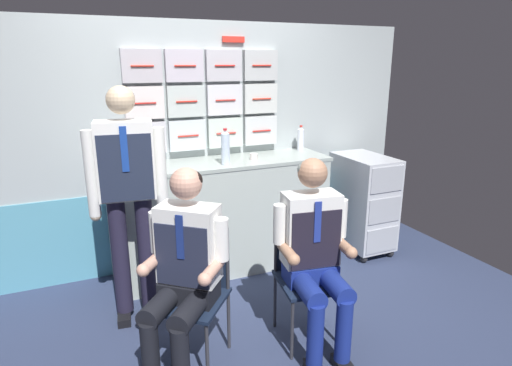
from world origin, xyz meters
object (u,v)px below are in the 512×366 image
folding_chair_right (305,263)px  paper_cup_tan (123,168)px  crew_member_left (183,266)px  sparkling_bottle_green (301,139)px  crew_member_standing (128,187)px  service_trolley (363,201)px  folding_chair_left (196,280)px  crew_member_right (315,249)px

folding_chair_right → paper_cup_tan: paper_cup_tan is taller
crew_member_left → sparkling_bottle_green: crew_member_left is taller
folding_chair_right → paper_cup_tan: (-1.01, 1.06, 0.51)m
crew_member_left → crew_member_standing: size_ratio=0.75×
sparkling_bottle_green → paper_cup_tan: 1.68m
service_trolley → paper_cup_tan: paper_cup_tan is taller
crew_member_left → paper_cup_tan: crew_member_left is taller
crew_member_standing → sparkling_bottle_green: (1.69, 0.62, 0.12)m
folding_chair_left → paper_cup_tan: bearing=105.6°
service_trolley → sparkling_bottle_green: 0.86m
service_trolley → folding_chair_left: 2.12m
service_trolley → folding_chair_right: 1.53m
folding_chair_right → crew_member_standing: (-1.03, 0.64, 0.48)m
folding_chair_left → crew_member_left: 0.23m
service_trolley → paper_cup_tan: bearing=177.2°
folding_chair_left → sparkling_bottle_green: size_ratio=3.48×
crew_member_left → sparkling_bottle_green: (1.49, 1.31, 0.42)m
service_trolley → folding_chair_right: service_trolley is taller
crew_member_right → paper_cup_tan: crew_member_right is taller
crew_member_right → sparkling_bottle_green: crew_member_right is taller
folding_chair_left → crew_member_standing: size_ratio=0.50×
folding_chair_right → crew_member_standing: size_ratio=0.50×
service_trolley → folding_chair_left: (-1.93, -0.88, 0.01)m
folding_chair_right → crew_member_right: 0.24m
crew_member_right → sparkling_bottle_green: 1.63m
folding_chair_right → folding_chair_left: bearing=174.7°
crew_member_standing → folding_chair_left: bearing=-62.9°
sparkling_bottle_green → crew_member_standing: bearing=-160.0°
folding_chair_right → crew_member_right: crew_member_right is taller
crew_member_left → crew_member_standing: crew_member_standing is taller
folding_chair_right → sparkling_bottle_green: bearing=62.5°
crew_member_left → crew_member_right: bearing=-7.3°
folding_chair_left → paper_cup_tan: size_ratio=11.63×
crew_member_standing → sparkling_bottle_green: crew_member_standing is taller
sparkling_bottle_green → paper_cup_tan: bearing=-173.1°
folding_chair_left → folding_chair_right: (0.74, -0.07, 0.00)m
service_trolley → crew_member_left: (-2.03, -1.01, 0.18)m
folding_chair_right → crew_member_standing: bearing=148.0°
folding_chair_left → crew_member_right: crew_member_right is taller
folding_chair_left → crew_member_standing: crew_member_standing is taller
service_trolley → crew_member_left: crew_member_left is taller
folding_chair_left → crew_member_left: (-0.10, -0.12, 0.17)m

